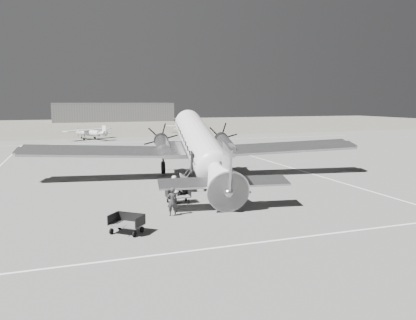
{
  "coord_description": "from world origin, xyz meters",
  "views": [
    {
      "loc": [
        -10.5,
        -31.8,
        7.07
      ],
      "look_at": [
        0.45,
        0.16,
        2.2
      ],
      "focal_mm": 35.0,
      "sensor_mm": 36.0,
      "label": 1
    }
  ],
  "objects_px": {
    "light_plane_right": "(186,129)",
    "passenger": "(174,185)",
    "hangar_main": "(113,112)",
    "ramp_agent": "(178,190)",
    "light_plane_left": "(90,134)",
    "baggage_cart_near": "(178,196)",
    "baggage_cart_far": "(127,224)",
    "ground_crew": "(172,202)",
    "dc3_airliner": "(201,147)"
  },
  "relations": [
    {
      "from": "dc3_airliner",
      "to": "baggage_cart_far",
      "type": "bearing_deg",
      "value": -114.97
    },
    {
      "from": "baggage_cart_near",
      "to": "passenger",
      "type": "bearing_deg",
      "value": 82.84
    },
    {
      "from": "light_plane_right",
      "to": "baggage_cart_near",
      "type": "relative_size",
      "value": 5.33
    },
    {
      "from": "light_plane_right",
      "to": "baggage_cart_far",
      "type": "distance_m",
      "value": 70.9
    },
    {
      "from": "baggage_cart_near",
      "to": "ramp_agent",
      "type": "relative_size",
      "value": 1.02
    },
    {
      "from": "light_plane_left",
      "to": "ground_crew",
      "type": "relative_size",
      "value": 5.78
    },
    {
      "from": "hangar_main",
      "to": "ramp_agent",
      "type": "height_order",
      "value": "hangar_main"
    },
    {
      "from": "passenger",
      "to": "dc3_airliner",
      "type": "bearing_deg",
      "value": -28.83
    },
    {
      "from": "baggage_cart_near",
      "to": "ramp_agent",
      "type": "distance_m",
      "value": 0.46
    },
    {
      "from": "light_plane_right",
      "to": "light_plane_left",
      "type": "bearing_deg",
      "value": -121.51
    },
    {
      "from": "baggage_cart_near",
      "to": "baggage_cart_far",
      "type": "distance_m",
      "value": 6.99
    },
    {
      "from": "hangar_main",
      "to": "ramp_agent",
      "type": "bearing_deg",
      "value": -93.88
    },
    {
      "from": "dc3_airliner",
      "to": "ground_crew",
      "type": "relative_size",
      "value": 17.69
    },
    {
      "from": "ground_crew",
      "to": "ramp_agent",
      "type": "height_order",
      "value": "ground_crew"
    },
    {
      "from": "ground_crew",
      "to": "passenger",
      "type": "distance_m",
      "value": 5.87
    },
    {
      "from": "dc3_airliner",
      "to": "baggage_cart_near",
      "type": "bearing_deg",
      "value": -110.89
    },
    {
      "from": "light_plane_left",
      "to": "passenger",
      "type": "height_order",
      "value": "light_plane_left"
    },
    {
      "from": "ramp_agent",
      "to": "ground_crew",
      "type": "bearing_deg",
      "value": 161.68
    },
    {
      "from": "light_plane_right",
      "to": "baggage_cart_near",
      "type": "height_order",
      "value": "light_plane_right"
    },
    {
      "from": "light_plane_right",
      "to": "baggage_cart_far",
      "type": "xyz_separation_m",
      "value": [
        -22.29,
        -67.3,
        -0.46
      ]
    },
    {
      "from": "hangar_main",
      "to": "passenger",
      "type": "distance_m",
      "value": 122.44
    },
    {
      "from": "baggage_cart_near",
      "to": "light_plane_right",
      "type": "bearing_deg",
      "value": 75.08
    },
    {
      "from": "hangar_main",
      "to": "ramp_agent",
      "type": "xyz_separation_m",
      "value": [
        -8.45,
        -124.56,
        -2.44
      ]
    },
    {
      "from": "ground_crew",
      "to": "hangar_main",
      "type": "bearing_deg",
      "value": -93.79
    },
    {
      "from": "light_plane_left",
      "to": "ramp_agent",
      "type": "relative_size",
      "value": 6.06
    },
    {
      "from": "light_plane_left",
      "to": "baggage_cart_far",
      "type": "distance_m",
      "value": 57.67
    },
    {
      "from": "baggage_cart_far",
      "to": "ground_crew",
      "type": "height_order",
      "value": "ground_crew"
    },
    {
      "from": "light_plane_left",
      "to": "baggage_cart_near",
      "type": "height_order",
      "value": "light_plane_left"
    },
    {
      "from": "light_plane_left",
      "to": "baggage_cart_far",
      "type": "xyz_separation_m",
      "value": [
        -0.93,
        -57.66,
        -0.57
      ]
    },
    {
      "from": "ramp_agent",
      "to": "baggage_cart_far",
      "type": "bearing_deg",
      "value": 144.8
    },
    {
      "from": "baggage_cart_far",
      "to": "ground_crew",
      "type": "bearing_deg",
      "value": 77.51
    },
    {
      "from": "ground_crew",
      "to": "baggage_cart_far",
      "type": "bearing_deg",
      "value": 39.2
    },
    {
      "from": "dc3_airliner",
      "to": "passenger",
      "type": "bearing_deg",
      "value": -120.93
    },
    {
      "from": "ramp_agent",
      "to": "dc3_airliner",
      "type": "bearing_deg",
      "value": -28.24
    },
    {
      "from": "dc3_airliner",
      "to": "ramp_agent",
      "type": "xyz_separation_m",
      "value": [
        -3.89,
        -6.72,
        -2.19
      ]
    },
    {
      "from": "light_plane_left",
      "to": "baggage_cart_near",
      "type": "relative_size",
      "value": 5.94
    },
    {
      "from": "hangar_main",
      "to": "ground_crew",
      "type": "relative_size",
      "value": 23.18
    },
    {
      "from": "hangar_main",
      "to": "light_plane_right",
      "type": "relative_size",
      "value": 4.47
    },
    {
      "from": "hangar_main",
      "to": "passenger",
      "type": "height_order",
      "value": "hangar_main"
    },
    {
      "from": "light_plane_right",
      "to": "passenger",
      "type": "relative_size",
      "value": 6.37
    },
    {
      "from": "ground_crew",
      "to": "ramp_agent",
      "type": "xyz_separation_m",
      "value": [
        1.19,
        3.24,
        -0.04
      ]
    },
    {
      "from": "dc3_airliner",
      "to": "ground_crew",
      "type": "bearing_deg",
      "value": -108.57
    },
    {
      "from": "hangar_main",
      "to": "dc3_airliner",
      "type": "distance_m",
      "value": 117.93
    },
    {
      "from": "hangar_main",
      "to": "passenger",
      "type": "bearing_deg",
      "value": -93.79
    },
    {
      "from": "light_plane_left",
      "to": "ground_crew",
      "type": "height_order",
      "value": "light_plane_left"
    },
    {
      "from": "baggage_cart_far",
      "to": "passenger",
      "type": "height_order",
      "value": "passenger"
    },
    {
      "from": "light_plane_right",
      "to": "ramp_agent",
      "type": "xyz_separation_m",
      "value": [
        -17.94,
        -61.53,
        -0.11
      ]
    },
    {
      "from": "light_plane_right",
      "to": "passenger",
      "type": "distance_m",
      "value": 61.67
    },
    {
      "from": "ramp_agent",
      "to": "passenger",
      "type": "height_order",
      "value": "ramp_agent"
    },
    {
      "from": "baggage_cart_near",
      "to": "passenger",
      "type": "height_order",
      "value": "passenger"
    }
  ]
}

